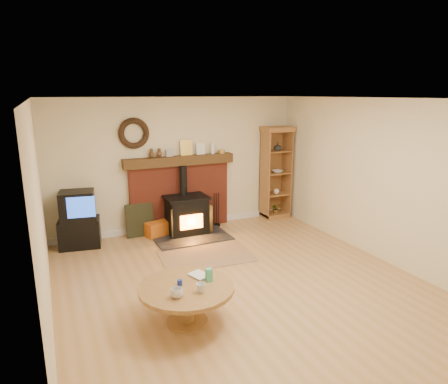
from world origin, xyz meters
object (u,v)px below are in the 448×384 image
wood_stove (187,216)px  tv_unit (79,220)px  curio_cabinet (275,173)px  coffee_table (187,293)px

wood_stove → tv_unit: bearing=174.3°
curio_cabinet → wood_stove: bearing=-172.5°
tv_unit → coffee_table: size_ratio=0.90×
curio_cabinet → tv_unit: bearing=-178.8°
wood_stove → coffee_table: (-1.03, -2.92, 0.02)m
curio_cabinet → coffee_table: curio_cabinet is taller
wood_stove → tv_unit: 1.96m
wood_stove → coffee_table: wood_stove is taller
wood_stove → tv_unit: (-1.95, 0.19, 0.12)m
wood_stove → tv_unit: wood_stove is taller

